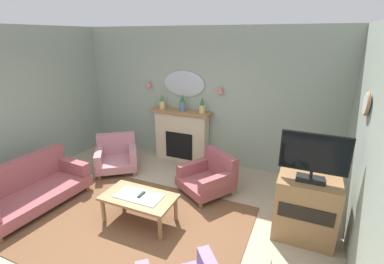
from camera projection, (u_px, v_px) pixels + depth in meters
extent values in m
cube|color=tan|center=(129.00, 238.00, 3.97)|extent=(6.64, 6.61, 0.10)
cube|color=#93A393|center=(203.00, 97.00, 5.94)|extent=(6.64, 0.10, 2.89)
cube|color=brown|center=(136.00, 226.00, 4.13)|extent=(3.20, 2.40, 0.01)
cube|color=beige|center=(182.00, 136.00, 6.21)|extent=(1.20, 0.28, 1.10)
cube|color=black|center=(180.00, 145.00, 6.18)|extent=(0.64, 0.12, 0.60)
cube|color=olive|center=(181.00, 112.00, 6.00)|extent=(1.36, 0.36, 0.06)
cylinder|color=tan|center=(162.00, 105.00, 6.12)|extent=(0.13, 0.13, 0.17)
cone|color=#38753D|center=(162.00, 98.00, 6.07)|extent=(0.10, 0.10, 0.16)
cylinder|color=#4C7093|center=(183.00, 106.00, 5.93)|extent=(0.12, 0.12, 0.20)
cone|color=#2D6633|center=(182.00, 98.00, 5.87)|extent=(0.10, 0.10, 0.16)
cylinder|color=tan|center=(202.00, 109.00, 5.76)|extent=(0.12, 0.12, 0.17)
cone|color=#2D6633|center=(202.00, 101.00, 5.71)|extent=(0.10, 0.10, 0.16)
ellipsoid|color=#B2BCC6|center=(184.00, 84.00, 5.94)|extent=(0.96, 0.06, 0.56)
cone|color=#D17066|center=(149.00, 84.00, 6.24)|extent=(0.14, 0.14, 0.14)
cone|color=#D17066|center=(221.00, 90.00, 5.59)|extent=(0.14, 0.14, 0.14)
cylinder|color=silver|center=(367.00, 104.00, 3.43)|extent=(0.04, 0.28, 0.28)
torus|color=olive|center=(367.00, 104.00, 3.43)|extent=(0.03, 0.31, 0.31)
cube|color=olive|center=(139.00, 197.00, 4.12)|extent=(1.10, 0.60, 0.04)
cube|color=#8C9E99|center=(139.00, 196.00, 4.11)|extent=(0.72, 0.36, 0.01)
cylinder|color=olive|center=(103.00, 211.00, 4.17)|extent=(0.06, 0.06, 0.40)
cylinder|color=olive|center=(160.00, 228.00, 3.80)|extent=(0.06, 0.06, 0.40)
cylinder|color=olive|center=(123.00, 195.00, 4.58)|extent=(0.06, 0.06, 0.40)
cylinder|color=olive|center=(176.00, 209.00, 4.21)|extent=(0.06, 0.06, 0.40)
cube|color=black|center=(141.00, 195.00, 4.13)|extent=(0.04, 0.16, 0.02)
cube|color=#934C51|center=(35.00, 196.00, 4.55)|extent=(0.96, 1.76, 0.18)
cube|color=#934C51|center=(18.00, 174.00, 4.60)|extent=(0.30, 1.71, 0.48)
cube|color=#934C51|center=(72.00, 166.00, 5.14)|extent=(0.77, 0.21, 0.24)
cylinder|color=olive|center=(0.00, 239.00, 3.81)|extent=(0.07, 0.07, 0.10)
cylinder|color=olive|center=(87.00, 187.00, 5.09)|extent=(0.07, 0.07, 0.10)
cylinder|color=olive|center=(62.00, 179.00, 5.39)|extent=(0.07, 0.07, 0.10)
cube|color=#B77A84|center=(117.00, 162.00, 5.79)|extent=(1.12, 1.12, 0.16)
cube|color=#B77A84|center=(116.00, 143.00, 6.00)|extent=(0.74, 0.60, 0.45)
cube|color=#B77A84|center=(99.00, 156.00, 5.66)|extent=(0.54, 0.66, 0.22)
cube|color=#B77A84|center=(133.00, 153.00, 5.80)|extent=(0.54, 0.66, 0.22)
cylinder|color=olive|center=(99.00, 177.00, 5.45)|extent=(0.06, 0.06, 0.10)
cylinder|color=olive|center=(134.00, 174.00, 5.59)|extent=(0.06, 0.06, 0.10)
cylinder|color=olive|center=(102.00, 163.00, 6.08)|extent=(0.06, 0.06, 0.10)
cylinder|color=olive|center=(134.00, 160.00, 6.22)|extent=(0.06, 0.06, 0.10)
cube|color=#934C51|center=(205.00, 184.00, 4.97)|extent=(1.10, 1.10, 0.16)
cube|color=#934C51|center=(220.00, 164.00, 5.05)|extent=(0.76, 0.57, 0.45)
cube|color=#934C51|center=(195.00, 167.00, 5.18)|extent=(0.51, 0.68, 0.22)
cube|color=#934C51|center=(217.00, 182.00, 4.64)|extent=(0.51, 0.68, 0.22)
cylinder|color=olive|center=(179.00, 187.00, 5.10)|extent=(0.06, 0.06, 0.10)
cylinder|color=olive|center=(201.00, 205.00, 4.57)|extent=(0.06, 0.06, 0.10)
cylinder|color=olive|center=(209.00, 177.00, 5.46)|extent=(0.06, 0.06, 0.10)
cylinder|color=olive|center=(232.00, 193.00, 4.93)|extent=(0.06, 0.06, 0.10)
cube|color=olive|center=(306.00, 208.00, 3.81)|extent=(0.80, 0.56, 0.90)
cube|color=black|center=(306.00, 214.00, 3.53)|extent=(0.68, 0.02, 0.20)
cube|color=black|center=(310.00, 179.00, 3.63)|extent=(0.36, 0.24, 0.03)
cylinder|color=black|center=(311.00, 175.00, 3.61)|extent=(0.04, 0.04, 0.10)
cube|color=black|center=(315.00, 153.00, 3.51)|extent=(0.84, 0.04, 0.52)
cube|color=black|center=(314.00, 154.00, 3.49)|extent=(0.80, 0.01, 0.48)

